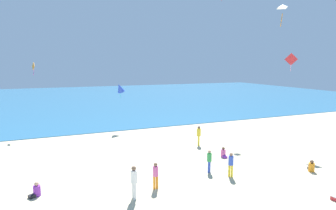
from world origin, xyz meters
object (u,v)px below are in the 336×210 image
Objects in this scene: person_0 at (223,153)px; kite_orange at (33,66)px; person_4 at (134,180)px; person_3 at (199,134)px; kite_red at (291,60)px; person_7 at (36,191)px; kite_white at (282,7)px; person_5 at (156,174)px; person_1 at (311,167)px; person_6 at (209,159)px; cooler_box at (336,198)px; kite_blue at (120,88)px; person_2 at (231,163)px.

kite_orange is at bearing -130.86° from person_0.
person_0 is 0.43× the size of person_4.
kite_red reaches higher than person_3.
person_3 is at bearing -38.61° from kite_orange.
person_7 is at bearing -172.93° from kite_red.
kite_red is at bearing 41.64° from kite_white.
person_0 is 8.64m from person_4.
kite_white is (11.61, -20.36, 2.70)m from kite_orange.
person_0 is at bearing -71.98° from person_5.
person_1 is at bearing 140.49° from person_7.
person_5 is at bearing -163.56° from kite_red.
person_1 is (3.69, -4.43, 0.01)m from person_0.
person_7 is at bearing -133.22° from person_6.
kite_white is at bearing -9.24° from person_0.
person_7 is (-12.42, -1.58, 0.01)m from person_0.
cooler_box is 0.65× the size of person_1.
kite_red reaches higher than person_4.
person_6 is at bearing 99.48° from kite_white.
cooler_box is 12.17m from kite_red.
kite_orange is at bearing 165.00° from kite_blue.
person_2 is 0.97× the size of kite_blue.
person_7 is at bearing 156.67° from cooler_box.
kite_red is (20.11, -12.81, 0.59)m from kite_orange.
person_4 reaches higher than person_6.
kite_blue is (7.21, 13.02, 4.11)m from person_7.
person_5 is 0.99× the size of kite_red.
person_6 is at bearing 8.48° from person_4.
kite_red is at bearing -41.52° from kite_blue.
kite_white reaches higher than person_3.
kite_blue is (1.17, 14.53, 3.53)m from person_5.
person_0 is 7.11m from person_5.
kite_blue is (-8.90, 15.88, 4.11)m from person_1.
person_0 is 5.77m from person_1.
person_3 reaches higher than person_6.
cooler_box is at bearing -3.29° from person_6.
person_0 is at bearing 34.06° from person_2.
person_7 is at bearing -77.95° from person_0.
kite_white is at bearing -138.36° from kite_red.
person_6 is 1.12× the size of kite_orange.
person_2 is at bearing -55.27° from kite_orange.
kite_blue is (-4.88, 8.19, 3.42)m from person_3.
cooler_box is 0.33× the size of kite_red.
person_1 is 0.50× the size of person_2.
person_5 is 1.16× the size of kite_orange.
cooler_box is 9.30m from person_5.
person_6 is at bearing -44.35° from person_0.
person_4 is 1.79× the size of kite_white.
kite_blue is (8.09, -2.17, -2.20)m from kite_orange.
person_2 is at bearing -154.34° from kite_red.
kite_blue reaches higher than person_7.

